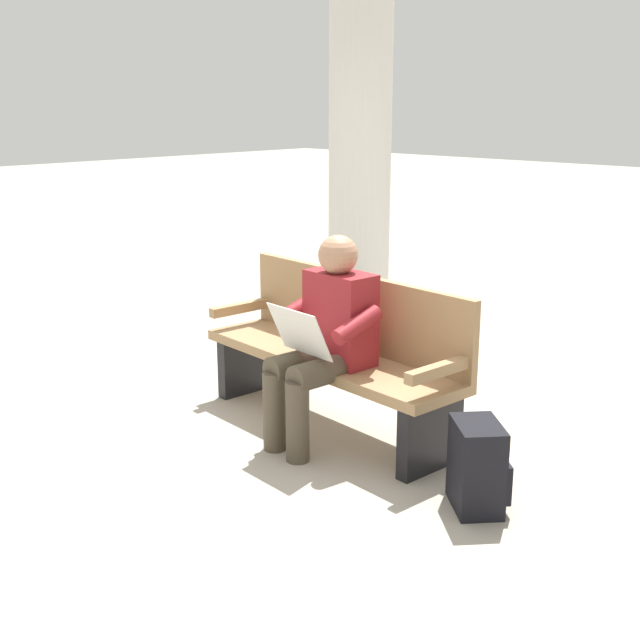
{
  "coord_description": "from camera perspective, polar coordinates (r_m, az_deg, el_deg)",
  "views": [
    {
      "loc": [
        -3.14,
        3.36,
        1.9
      ],
      "look_at": [
        -0.07,
        0.15,
        0.7
      ],
      "focal_mm": 46.25,
      "sensor_mm": 36.0,
      "label": 1
    }
  ],
  "objects": [
    {
      "name": "ground_plane",
      "position": [
        4.97,
        0.58,
        -7.33
      ],
      "size": [
        40.0,
        40.0,
        0.0
      ],
      "primitive_type": "plane",
      "color": "#A89E8E"
    },
    {
      "name": "bench_near",
      "position": [
        4.86,
        1.22,
        -2.11
      ],
      "size": [
        1.84,
        0.64,
        0.9
      ],
      "rotation": [
        0.0,
        0.0,
        -0.09
      ],
      "color": "#9E7A51",
      "rests_on": "ground"
    },
    {
      "name": "person_seated",
      "position": [
        4.55,
        0.37,
        -1.08
      ],
      "size": [
        0.6,
        0.6,
        1.18
      ],
      "rotation": [
        0.0,
        0.0,
        -0.09
      ],
      "color": "maroon",
      "rests_on": "ground"
    },
    {
      "name": "backpack",
      "position": [
        4.03,
        10.86,
        -9.93
      ],
      "size": [
        0.37,
        0.36,
        0.43
      ],
      "rotation": [
        0.0,
        0.0,
        2.42
      ],
      "color": "black",
      "rests_on": "ground"
    },
    {
      "name": "support_pillar",
      "position": [
        7.82,
        2.82,
        14.4
      ],
      "size": [
        0.58,
        0.58,
        3.6
      ],
      "primitive_type": "cylinder",
      "color": "silver",
      "rests_on": "ground"
    }
  ]
}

